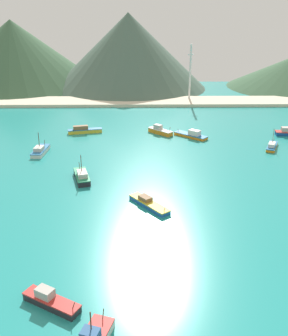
{
  "coord_description": "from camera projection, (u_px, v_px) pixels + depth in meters",
  "views": [
    {
      "loc": [
        -2.41,
        -47.15,
        38.65
      ],
      "look_at": [
        -1.33,
        43.46,
        1.36
      ],
      "focal_mm": 42.5,
      "sensor_mm": 36.0,
      "label": 1
    }
  ],
  "objects": [
    {
      "name": "fishing_boat_11",
      "position": [
        40.0,
        151.0,
        111.29
      ],
      "size": [
        3.75,
        9.49,
        6.18
      ],
      "color": "silver",
      "rests_on": "ground"
    },
    {
      "name": "fishing_boat_8",
      "position": [
        160.0,
        131.0,
        128.26
      ],
      "size": [
        7.93,
        8.01,
        3.05
      ],
      "color": "orange",
      "rests_on": "ground"
    },
    {
      "name": "fishing_boat_10",
      "position": [
        192.0,
        135.0,
        124.8
      ],
      "size": [
        10.32,
        9.61,
        2.53
      ],
      "color": "orange",
      "rests_on": "ground"
    },
    {
      "name": "hill_west",
      "position": [
        13.0,
        53.0,
        201.41
      ],
      "size": [
        86.33,
        86.33,
        32.07
      ],
      "color": "#3D6042",
      "rests_on": "ground"
    },
    {
      "name": "fishing_boat_3",
      "position": [
        50.0,
        301.0,
        54.84
      ],
      "size": [
        8.8,
        6.38,
        2.47
      ],
      "color": "#232328",
      "rests_on": "ground"
    },
    {
      "name": "fishing_boat_5",
      "position": [
        149.0,
        203.0,
        82.13
      ],
      "size": [
        8.53,
        10.08,
        1.82
      ],
      "color": "#1E5BA8",
      "rests_on": "ground"
    },
    {
      "name": "fishing_boat_2",
      "position": [
        84.0,
        130.0,
        129.0
      ],
      "size": [
        11.23,
        4.49,
        2.48
      ],
      "color": "gold",
      "rests_on": "ground"
    },
    {
      "name": "hill_central",
      "position": [
        129.0,
        51.0,
        194.07
      ],
      "size": [
        76.4,
        76.4,
        35.47
      ],
      "color": "#4C6656",
      "rests_on": "ground"
    },
    {
      "name": "fishing_boat_1",
      "position": [
        272.0,
        146.0,
        115.1
      ],
      "size": [
        5.77,
        9.01,
        6.03
      ],
      "color": "orange",
      "rests_on": "ground"
    },
    {
      "name": "fishing_boat_12",
      "position": [
        82.0,
        176.0,
        94.22
      ],
      "size": [
        5.22,
        9.59,
        6.37
      ],
      "color": "#232328",
      "rests_on": "ground"
    },
    {
      "name": "beach_strip",
      "position": [
        145.0,
        101.0,
        168.76
      ],
      "size": [
        247.0,
        16.09,
        1.2
      ],
      "primitive_type": "cube",
      "color": "beige",
      "rests_on": "ground"
    },
    {
      "name": "radio_tower",
      "position": [
        190.0,
        73.0,
        167.89
      ],
      "size": [
        2.37,
        1.9,
        23.73
      ],
      "color": "silver",
      "rests_on": "ground"
    },
    {
      "name": "ground",
      "position": [
        151.0,
        198.0,
        86.17
      ],
      "size": [
        260.0,
        280.0,
        0.5
      ],
      "color": "teal"
    }
  ]
}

